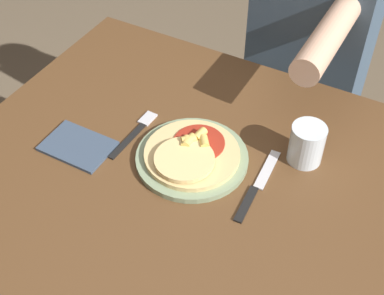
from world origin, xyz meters
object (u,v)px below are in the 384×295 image
object	(u,v)px
plate	(192,158)
pizza	(191,153)
knife	(257,186)
person_diner	(313,39)
dining_table	(198,209)
drinking_glass	(307,144)
fork	(136,131)

from	to	relation	value
plate	pizza	size ratio (longest dim) A/B	1.18
pizza	knife	bearing A→B (deg)	0.70
person_diner	pizza	bearing A→B (deg)	-96.77
plate	dining_table	bearing A→B (deg)	-45.87
pizza	drinking_glass	xyz separation A→B (m)	(0.22, 0.13, 0.02)
fork	person_diner	world-z (taller)	person_diner
plate	fork	distance (m)	0.16
pizza	fork	distance (m)	0.16
dining_table	person_diner	distance (m)	0.64
dining_table	knife	distance (m)	0.17
dining_table	person_diner	bearing A→B (deg)	87.16
dining_table	person_diner	world-z (taller)	person_diner
pizza	knife	xyz separation A→B (m)	(0.16, 0.00, -0.02)
plate	drinking_glass	size ratio (longest dim) A/B	2.69
plate	fork	bearing A→B (deg)	174.35
dining_table	drinking_glass	bearing A→B (deg)	42.71
dining_table	plate	bearing A→B (deg)	134.13
dining_table	drinking_glass	world-z (taller)	drinking_glass
knife	drinking_glass	size ratio (longest dim) A/B	2.37
drinking_glass	knife	bearing A→B (deg)	-114.61
plate	person_diner	xyz separation A→B (m)	(0.07, 0.59, -0.01)
plate	pizza	distance (m)	0.02
dining_table	drinking_glass	size ratio (longest dim) A/B	11.81
pizza	knife	size ratio (longest dim) A/B	0.96
dining_table	pizza	bearing A→B (deg)	137.41
fork	person_diner	distance (m)	0.62
plate	drinking_glass	xyz separation A→B (m)	(0.22, 0.12, 0.04)
dining_table	pizza	size ratio (longest dim) A/B	5.18
pizza	fork	size ratio (longest dim) A/B	1.21
fork	drinking_glass	distance (m)	0.39
pizza	dining_table	bearing A→B (deg)	-42.59
pizza	person_diner	bearing A→B (deg)	83.23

